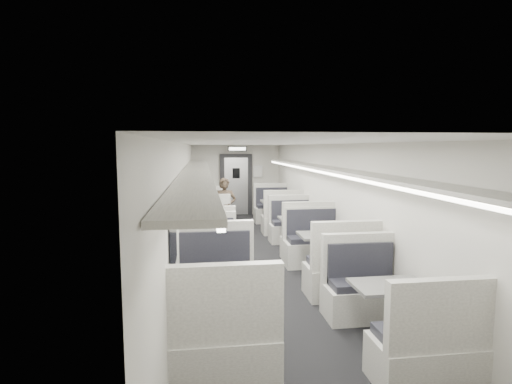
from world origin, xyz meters
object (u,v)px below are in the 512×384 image
object	(u,v)px
passenger	(225,209)
exit_sign	(237,149)
booth_left_b	(210,232)
vestibule_door	(236,185)
booth_right_a	(277,214)
booth_right_d	(389,314)
booth_left_a	(208,218)
booth_right_b	(298,233)
booth_left_c	(213,260)
booth_right_c	(326,256)
booth_left_d	(217,305)

from	to	relation	value
passenger	exit_sign	xyz separation A→B (m)	(0.60, 3.09, 1.50)
booth_left_b	vestibule_door	bearing A→B (deg)	77.28
booth_right_a	booth_right_d	bearing A→B (deg)	-90.00
booth_left_a	passenger	size ratio (longest dim) A/B	1.40
booth_right_b	booth_right_d	size ratio (longest dim) A/B	1.00
booth_left_a	passenger	distance (m)	1.08
passenger	vestibule_door	bearing A→B (deg)	88.67
booth_left_c	passenger	size ratio (longest dim) A/B	1.28
booth_right_c	passenger	distance (m)	3.70
booth_left_a	booth_left_b	world-z (taller)	booth_left_a
booth_left_c	booth_right_a	size ratio (longest dim) A/B	0.89
booth_right_d	exit_sign	world-z (taller)	exit_sign
booth_left_b	booth_left_c	xyz separation A→B (m)	(0.00, -2.27, -0.02)
booth_left_c	booth_right_b	bearing A→B (deg)	42.57
vestibule_door	booth_right_b	bearing A→B (deg)	-78.38
booth_left_b	booth_left_d	xyz separation A→B (m)	(0.00, -4.46, 0.05)
booth_left_d	booth_right_a	world-z (taller)	booth_left_d
booth_left_a	booth_right_a	world-z (taller)	booth_right_a
exit_sign	booth_left_b	bearing A→B (deg)	-104.23
booth_right_a	booth_right_c	bearing A→B (deg)	-90.00
booth_left_c	booth_left_d	size ratio (longest dim) A/B	0.85
booth_right_c	vestibule_door	xyz separation A→B (m)	(-1.00, 6.89, 0.63)
booth_left_c	exit_sign	bearing A→B (deg)	80.86
booth_left_d	exit_sign	distance (m)	8.66
booth_left_c	exit_sign	xyz separation A→B (m)	(1.00, 6.21, 1.92)
booth_left_b	booth_left_d	size ratio (longest dim) A/B	0.89
booth_right_c	booth_right_d	distance (m)	2.44
booth_right_a	booth_right_b	size ratio (longest dim) A/B	1.05
booth_left_a	booth_right_d	xyz separation A→B (m)	(2.00, -6.67, -0.01)
booth_right_a	vestibule_door	size ratio (longest dim) A/B	1.07
booth_right_b	passenger	bearing A→B (deg)	141.07
booth_left_d	exit_sign	xyz separation A→B (m)	(1.00, 8.40, 1.86)
booth_right_c	passenger	size ratio (longest dim) A/B	1.48
booth_left_b	exit_sign	world-z (taller)	exit_sign
booth_right_b	booth_right_d	bearing A→B (deg)	-90.00
booth_right_a	passenger	bearing A→B (deg)	-140.81
booth_left_a	vestibule_door	xyz separation A→B (m)	(1.00, 2.66, 0.65)
booth_left_d	exit_sign	world-z (taller)	exit_sign
booth_left_c	vestibule_door	size ratio (longest dim) A/B	0.95
booth_left_a	exit_sign	xyz separation A→B (m)	(1.00, 2.17, 1.89)
vestibule_door	exit_sign	world-z (taller)	exit_sign
booth_right_b	exit_sign	world-z (taller)	exit_sign
booth_right_b	booth_left_b	bearing A→B (deg)	167.74
passenger	vestibule_door	world-z (taller)	vestibule_door
booth_right_b	exit_sign	bearing A→B (deg)	102.87
booth_left_d	exit_sign	bearing A→B (deg)	83.21
vestibule_door	exit_sign	size ratio (longest dim) A/B	3.39
booth_left_c	booth_left_a	bearing A→B (deg)	90.00
booth_right_b	vestibule_door	bearing A→B (deg)	101.62
booth_right_b	vestibule_door	size ratio (longest dim) A/B	1.02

